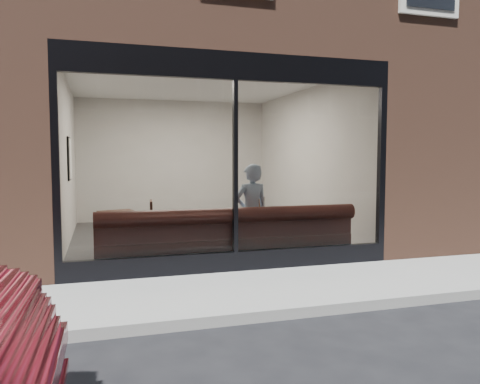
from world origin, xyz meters
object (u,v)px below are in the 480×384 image
object	(u,v)px
cafe_table_right	(265,213)
cafe_chair_left	(140,242)
person	(251,213)
banquette	(228,251)
cafe_chair_right	(249,234)
cafe_table_left	(118,212)

from	to	relation	value
cafe_table_right	cafe_chair_left	size ratio (longest dim) A/B	1.55
person	banquette	bearing A→B (deg)	19.45
cafe_chair_right	cafe_chair_left	bearing A→B (deg)	-15.86
person	cafe_chair_right	bearing A→B (deg)	-112.63
cafe_table_left	cafe_chair_right	world-z (taller)	cafe_table_left
banquette	cafe_table_right	xyz separation A→B (m)	(0.81, 0.55, 0.52)
banquette	person	xyz separation A→B (m)	(0.45, 0.23, 0.57)
cafe_table_right	cafe_chair_right	world-z (taller)	cafe_table_right
cafe_table_left	cafe_table_right	size ratio (longest dim) A/B	0.85
banquette	person	world-z (taller)	person
banquette	cafe_chair_right	bearing A→B (deg)	60.64
banquette	cafe_table_right	size ratio (longest dim) A/B	5.84
cafe_chair_left	banquette	bearing A→B (deg)	142.87
cafe_table_left	cafe_table_right	world-z (taller)	cafe_table_right
banquette	cafe_table_left	distance (m)	2.14
person	cafe_table_left	world-z (taller)	person
cafe_chair_left	cafe_chair_right	xyz separation A→B (m)	(2.02, 0.23, 0.00)
person	cafe_table_left	xyz separation A→B (m)	(-2.06, 1.09, -0.05)
cafe_chair_left	cafe_table_left	bearing A→B (deg)	-22.13
banquette	person	distance (m)	0.76
person	cafe_table_right	size ratio (longest dim) A/B	2.31
cafe_table_right	banquette	bearing A→B (deg)	-145.81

